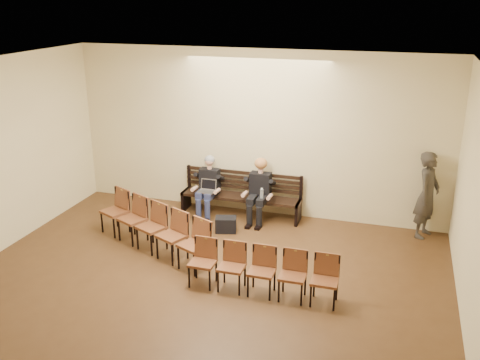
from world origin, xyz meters
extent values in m
plane|color=#52351C|center=(0.00, 0.00, 0.00)|extent=(10.00, 10.00, 0.00)
cube|color=beige|center=(0.00, 5.00, 1.75)|extent=(8.00, 0.02, 3.50)
cube|color=white|center=(0.00, 0.00, 3.50)|extent=(8.00, 10.00, 0.02)
cube|color=black|center=(-0.24, 4.65, 0.23)|extent=(2.60, 0.90, 0.45)
cube|color=#B5B4B9|center=(-0.90, 4.33, 0.57)|extent=(0.40, 0.34, 0.25)
cylinder|color=silver|center=(0.31, 4.30, 0.56)|extent=(0.07, 0.07, 0.23)
cube|color=black|center=(-0.28, 3.77, 0.15)|extent=(0.47, 0.38, 0.30)
imported|color=#36322C|center=(3.50, 4.75, 0.99)|extent=(0.70, 0.84, 1.98)
cube|color=brown|center=(-1.34, 2.62, 0.44)|extent=(2.68, 1.57, 0.89)
cube|color=brown|center=(1.01, 1.71, 0.39)|extent=(2.40, 0.44, 0.78)
camera|label=1|loc=(2.89, -5.51, 4.55)|focal=40.00mm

